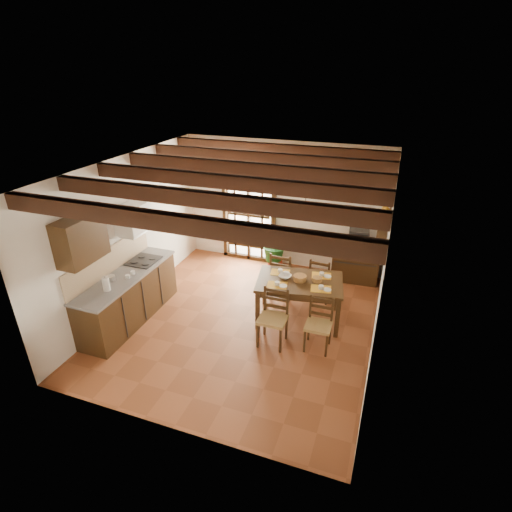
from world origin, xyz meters
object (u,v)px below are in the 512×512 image
at_px(chair_far_left, 282,282).
at_px(crt_tv, 359,237).
at_px(dining_table, 299,286).
at_px(potted_plant, 276,245).
at_px(chair_far_right, 320,286).
at_px(chair_near_right, 318,333).
at_px(kitchen_counter, 129,296).
at_px(sideboard, 355,263).
at_px(pendant_lamp, 305,209).
at_px(chair_near_left, 273,327).

distance_m(chair_far_left, crt_tv, 1.84).
relative_size(dining_table, potted_plant, 0.77).
bearing_deg(chair_far_right, chair_near_right, 104.51).
relative_size(kitchen_counter, chair_far_right, 2.48).
distance_m(dining_table, chair_far_right, 0.94).
height_order(dining_table, sideboard, sideboard).
bearing_deg(pendant_lamp, kitchen_counter, -158.89).
relative_size(kitchen_counter, dining_table, 1.39).
relative_size(chair_near_left, sideboard, 1.02).
bearing_deg(chair_far_left, chair_near_right, 128.65).
relative_size(kitchen_counter, sideboard, 2.36).
bearing_deg(chair_near_left, crt_tv, 68.66).
distance_m(dining_table, chair_near_left, 0.93).
xyz_separation_m(chair_far_right, potted_plant, (-1.21, 0.96, 0.29)).
bearing_deg(chair_far_right, chair_near_left, 78.45).
relative_size(chair_near_left, chair_near_right, 1.09).
bearing_deg(chair_far_right, pendant_lamp, 76.40).
distance_m(chair_near_left, sideboard, 2.82).
bearing_deg(chair_near_right, chair_far_right, 99.35).
height_order(chair_near_left, chair_far_left, chair_far_left).
bearing_deg(kitchen_counter, dining_table, 19.35).
bearing_deg(dining_table, chair_near_right, -63.85).
distance_m(dining_table, pendant_lamp, 1.38).
bearing_deg(dining_table, potted_plant, 108.91).
bearing_deg(crt_tv, chair_near_right, -102.94).
bearing_deg(chair_far_left, kitchen_counter, 38.06).
height_order(chair_near_right, potted_plant, potted_plant).
bearing_deg(dining_table, chair_far_right, 64.20).
bearing_deg(sideboard, chair_far_left, -141.44).
bearing_deg(kitchen_counter, chair_far_left, 35.51).
xyz_separation_m(dining_table, potted_plant, (-0.98, 1.77, -0.13)).
height_order(chair_far_left, pendant_lamp, pendant_lamp).
height_order(chair_near_right, sideboard, chair_near_right).
bearing_deg(chair_near_left, dining_table, 73.73).
xyz_separation_m(chair_far_right, crt_tv, (0.55, 1.00, 0.71)).
height_order(chair_near_right, chair_far_left, chair_far_left).
height_order(dining_table, pendant_lamp, pendant_lamp).
bearing_deg(chair_near_right, potted_plant, 120.18).
relative_size(chair_near_right, potted_plant, 0.42).
distance_m(chair_near_right, pendant_lamp, 2.02).
height_order(kitchen_counter, potted_plant, potted_plant).
distance_m(chair_near_left, chair_near_right, 0.74).
distance_m(chair_far_right, potted_plant, 1.57).
distance_m(chair_near_left, chair_far_right, 1.69).
bearing_deg(kitchen_counter, chair_far_right, 30.41).
bearing_deg(chair_near_left, chair_far_right, 73.78).
bearing_deg(pendant_lamp, dining_table, -90.00).
relative_size(sideboard, pendant_lamp, 1.13).
height_order(chair_far_left, crt_tv, crt_tv).
xyz_separation_m(dining_table, sideboard, (0.78, 1.82, -0.30)).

